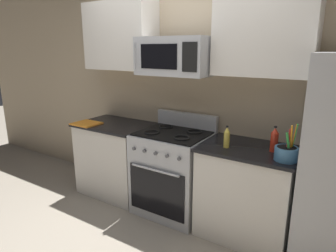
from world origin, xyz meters
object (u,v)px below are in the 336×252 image
(range_oven, at_px, (173,171))
(microwave, at_px, (175,56))
(utensil_crock, at_px, (286,153))
(bottle_hot_sauce, at_px, (274,140))
(cutting_board, at_px, (86,123))
(bottle_oil, at_px, (227,138))

(range_oven, xyz_separation_m, microwave, (-0.00, 0.03, 1.25))
(range_oven, height_order, microwave, microwave)
(utensil_crock, height_order, bottle_hot_sauce, utensil_crock)
(range_oven, xyz_separation_m, bottle_hot_sauce, (1.05, 0.01, 0.54))
(cutting_board, bearing_deg, utensil_crock, 1.25)
(utensil_crock, xyz_separation_m, cutting_board, (-2.30, -0.05, -0.06))
(range_oven, relative_size, bottle_hot_sauce, 4.68)
(bottle_hot_sauce, bearing_deg, microwave, 179.00)
(range_oven, height_order, bottle_hot_sauce, bottle_hot_sauce)
(utensil_crock, distance_m, bottle_hot_sauce, 0.22)
(range_oven, relative_size, bottle_oil, 5.26)
(range_oven, distance_m, bottle_oil, 0.85)
(cutting_board, height_order, bottle_hot_sauce, bottle_hot_sauce)
(range_oven, xyz_separation_m, bottle_oil, (0.65, -0.11, 0.53))
(range_oven, bearing_deg, utensil_crock, -7.66)
(cutting_board, bearing_deg, bottle_oil, 3.13)
(utensil_crock, height_order, bottle_oil, utensil_crock)
(range_oven, xyz_separation_m, utensil_crock, (1.18, -0.16, 0.50))
(bottle_oil, bearing_deg, cutting_board, -176.87)
(range_oven, distance_m, cutting_board, 1.22)
(utensil_crock, bearing_deg, cutting_board, -178.75)
(microwave, xyz_separation_m, bottle_oil, (0.65, -0.14, -0.72))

